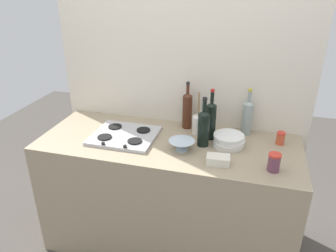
{
  "coord_description": "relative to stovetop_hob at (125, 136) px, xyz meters",
  "views": [
    {
      "loc": [
        0.53,
        -1.92,
        1.96
      ],
      "look_at": [
        0.0,
        0.0,
        1.02
      ],
      "focal_mm": 34.86,
      "sensor_mm": 36.0,
      "label": 1
    }
  ],
  "objects": [
    {
      "name": "wine_bottle_rightmost",
      "position": [
        0.83,
        0.29,
        0.12
      ],
      "size": [
        0.08,
        0.08,
        0.34
      ],
      "color": "gray",
      "rests_on": "counter_block"
    },
    {
      "name": "mixing_bowl",
      "position": [
        0.43,
        -0.07,
        0.03
      ],
      "size": [
        0.17,
        0.17,
        0.07
      ],
      "color": "silver",
      "rests_on": "counter_block"
    },
    {
      "name": "wine_bottle_mid_right",
      "position": [
        0.56,
        0.03,
        0.12
      ],
      "size": [
        0.08,
        0.08,
        0.34
      ],
      "color": "black",
      "rests_on": "counter_block"
    },
    {
      "name": "condiment_jar_rear",
      "position": [
        1.06,
        0.19,
        0.03
      ],
      "size": [
        0.06,
        0.06,
        0.09
      ],
      "color": "#C64C2D",
      "rests_on": "counter_block"
    },
    {
      "name": "plate_stack",
      "position": [
        0.73,
        0.06,
        0.03
      ],
      "size": [
        0.21,
        0.21,
        0.09
      ],
      "color": "white",
      "rests_on": "counter_block"
    },
    {
      "name": "ground_plane",
      "position": [
        0.32,
        0.02,
        -0.91
      ],
      "size": [
        6.0,
        6.0,
        0.0
      ],
      "primitive_type": "plane",
      "color": "#47423D",
      "rests_on": "ground"
    },
    {
      "name": "utensil_crock",
      "position": [
        0.5,
        0.2,
        0.06
      ],
      "size": [
        0.1,
        0.1,
        0.31
      ],
      "color": "silver",
      "rests_on": "counter_block"
    },
    {
      "name": "condiment_jar_front",
      "position": [
        1.01,
        -0.17,
        0.04
      ],
      "size": [
        0.07,
        0.07,
        0.11
      ],
      "color": "#66384C",
      "rests_on": "counter_block"
    },
    {
      "name": "backsplash_panel",
      "position": [
        0.32,
        0.4,
        0.36
      ],
      "size": [
        1.9,
        0.06,
        2.55
      ],
      "primitive_type": "cube",
      "color": "beige",
      "rests_on": "ground"
    },
    {
      "name": "wine_bottle_mid_left",
      "position": [
        0.39,
        0.28,
        0.13
      ],
      "size": [
        0.07,
        0.07,
        0.36
      ],
      "color": "#472314",
      "rests_on": "counter_block"
    },
    {
      "name": "wine_bottle_leftmost",
      "position": [
        0.59,
        0.15,
        0.13
      ],
      "size": [
        0.07,
        0.07,
        0.36
      ],
      "color": "black",
      "rests_on": "counter_block"
    },
    {
      "name": "stovetop_hob",
      "position": [
        0.0,
        0.0,
        0.0
      ],
      "size": [
        0.44,
        0.39,
        0.04
      ],
      "color": "#B2B2B7",
      "rests_on": "counter_block"
    },
    {
      "name": "butter_dish",
      "position": [
        0.69,
        -0.18,
        0.01
      ],
      "size": [
        0.15,
        0.1,
        0.05
      ],
      "primitive_type": "cube",
      "rotation": [
        0.0,
        0.0,
        0.09
      ],
      "color": "silver",
      "rests_on": "counter_block"
    },
    {
      "name": "counter_block",
      "position": [
        0.32,
        0.02,
        -0.46
      ],
      "size": [
        1.8,
        0.7,
        0.9
      ],
      "primitive_type": "cube",
      "color": "tan",
      "rests_on": "ground"
    }
  ]
}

